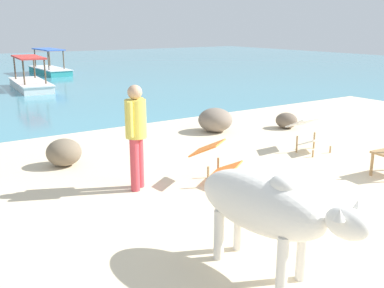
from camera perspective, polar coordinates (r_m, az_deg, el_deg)
The scene contains 10 objects.
sand_beach at distance 6.20m, azimuth 20.18°, elevation -9.97°, with size 18.00×14.00×0.04m, color beige.
cow at distance 4.65m, azimuth 9.07°, elevation -7.61°, with size 0.78×1.97×1.10m.
deck_chair_near at distance 7.27m, azimuth 3.09°, elevation -1.98°, with size 0.88×0.93×0.68m.
deck_chair_far at distance 9.39m, azimuth 14.39°, elevation 1.42°, with size 0.57×0.78×0.68m.
person_standing at distance 6.90m, azimuth -7.05°, elevation 1.84°, with size 0.41×0.36×1.62m.
shore_rock_medium at distance 10.81m, azimuth 2.93°, elevation 3.04°, with size 0.82×0.81×0.56m, color gray.
shore_rock_small at distance 8.50m, azimuth -15.78°, elevation -1.02°, with size 0.63×0.61×0.50m, color #756651.
shore_rock_flat at distance 11.41m, azimuth 11.77°, elevation 2.91°, with size 0.53×0.49×0.38m, color #6B5B4C.
boat_white at distance 19.29m, azimuth -19.62°, elevation 7.30°, with size 1.47×3.76×1.29m.
boat_teal at distance 25.04m, azimuth -17.43°, elevation 9.01°, with size 1.24×3.70×1.29m.
Camera 1 is at (-4.69, -3.19, 2.52)m, focal length 42.51 mm.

